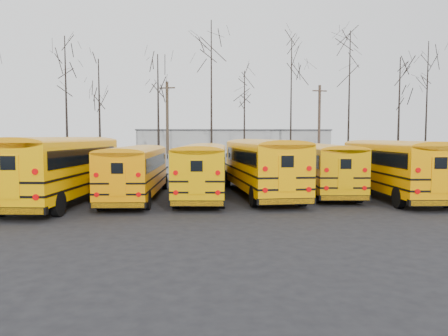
{
  "coord_description": "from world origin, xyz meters",
  "views": [
    {
      "loc": [
        -1.77,
        -20.94,
        3.3
      ],
      "look_at": [
        -0.54,
        2.56,
        1.6
      ],
      "focal_mm": 35.0,
      "sensor_mm": 36.0,
      "label": 1
    }
  ],
  "objects": [
    {
      "name": "tree_2",
      "position": [
        -9.87,
        14.56,
        4.73
      ],
      "size": [
        0.26,
        0.26,
        9.45
      ],
      "primitive_type": "cone",
      "color": "black",
      "rests_on": "ground"
    },
    {
      "name": "tree_6",
      "position": [
        5.51,
        14.29,
        5.57
      ],
      "size": [
        0.26,
        0.26,
        11.13
      ],
      "primitive_type": "cone",
      "color": "black",
      "rests_on": "ground"
    },
    {
      "name": "ground",
      "position": [
        0.0,
        0.0,
        0.0
      ],
      "size": [
        120.0,
        120.0,
        0.0
      ],
      "primitive_type": "plane",
      "color": "black",
      "rests_on": "ground"
    },
    {
      "name": "tree_1",
      "position": [
        -13.21,
        17.03,
        5.88
      ],
      "size": [
        0.26,
        0.26,
        11.76
      ],
      "primitive_type": "cone",
      "color": "black",
      "rests_on": "ground"
    },
    {
      "name": "distant_building",
      "position": [
        2.0,
        32.0,
        2.0
      ],
      "size": [
        22.0,
        8.0,
        4.0
      ],
      "primitive_type": "cube",
      "color": "beige",
      "rests_on": "ground"
    },
    {
      "name": "tree_3",
      "position": [
        -5.33,
        15.84,
        5.04
      ],
      "size": [
        0.26,
        0.26,
        10.09
      ],
      "primitive_type": "cone",
      "color": "black",
      "rests_on": "ground"
    },
    {
      "name": "bus_f",
      "position": [
        8.53,
        2.01,
        1.84
      ],
      "size": [
        2.88,
        11.3,
        3.14
      ],
      "rotation": [
        0.0,
        0.0,
        -0.03
      ],
      "color": "black",
      "rests_on": "ground"
    },
    {
      "name": "tree_4",
      "position": [
        -0.95,
        13.68,
        6.17
      ],
      "size": [
        0.26,
        0.26,
        12.35
      ],
      "primitive_type": "cone",
      "color": "black",
      "rests_on": "ground"
    },
    {
      "name": "bus_d",
      "position": [
        1.55,
        2.84,
        1.88
      ],
      "size": [
        3.57,
        11.61,
        3.2
      ],
      "rotation": [
        0.0,
        0.0,
        0.08
      ],
      "color": "black",
      "rests_on": "ground"
    },
    {
      "name": "tree_9",
      "position": [
        17.86,
        16.33,
        5.76
      ],
      "size": [
        0.26,
        0.26,
        11.52
      ],
      "primitive_type": "cone",
      "color": "black",
      "rests_on": "ground"
    },
    {
      "name": "fence",
      "position": [
        0.0,
        12.0,
        1.0
      ],
      "size": [
        40.0,
        0.04,
        2.0
      ],
      "primitive_type": "cube",
      "color": "gray",
      "rests_on": "ground"
    },
    {
      "name": "bus_c",
      "position": [
        -1.7,
        2.32,
        1.72
      ],
      "size": [
        3.01,
        10.63,
        2.94
      ],
      "rotation": [
        0.0,
        0.0,
        -0.06
      ],
      "color": "black",
      "rests_on": "ground"
    },
    {
      "name": "bus_a",
      "position": [
        -8.57,
        1.04,
        1.95
      ],
      "size": [
        3.71,
        12.08,
        3.33
      ],
      "rotation": [
        0.0,
        0.0,
        -0.08
      ],
      "color": "black",
      "rests_on": "ground"
    },
    {
      "name": "utility_pole_right",
      "position": [
        9.46,
        20.18,
        4.19
      ],
      "size": [
        1.44,
        0.39,
        8.16
      ],
      "rotation": [
        0.0,
        0.0,
        0.2
      ],
      "color": "#4A372A",
      "rests_on": "ground"
    },
    {
      "name": "tree_8",
      "position": [
        14.35,
        14.04,
        4.85
      ],
      "size": [
        0.26,
        0.26,
        9.69
      ],
      "primitive_type": "cone",
      "color": "black",
      "rests_on": "ground"
    },
    {
      "name": "bus_e",
      "position": [
        5.19,
        3.63,
        1.71
      ],
      "size": [
        2.9,
        10.54,
        2.92
      ],
      "rotation": [
        0.0,
        0.0,
        -0.05
      ],
      "color": "black",
      "rests_on": "ground"
    },
    {
      "name": "tree_5",
      "position": [
        2.09,
        17.94,
        4.55
      ],
      "size": [
        0.26,
        0.26,
        9.11
      ],
      "primitive_type": "cone",
      "color": "black",
      "rests_on": "ground"
    },
    {
      "name": "utility_pole_left",
      "position": [
        -4.64,
        16.56,
        4.08
      ],
      "size": [
        1.39,
        0.49,
        7.94
      ],
      "rotation": [
        0.0,
        0.0,
        -0.28
      ],
      "color": "#473828",
      "rests_on": "ground"
    },
    {
      "name": "bus_b",
      "position": [
        -5.18,
        1.92,
        1.67
      ],
      "size": [
        2.54,
        10.24,
        2.85
      ],
      "rotation": [
        0.0,
        0.0,
        -0.02
      ],
      "color": "black",
      "rests_on": "ground"
    },
    {
      "name": "tree_7",
      "position": [
        10.17,
        13.96,
        5.87
      ],
      "size": [
        0.26,
        0.26,
        11.74
      ],
      "primitive_type": "cone",
      "color": "black",
      "rests_on": "ground"
    }
  ]
}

